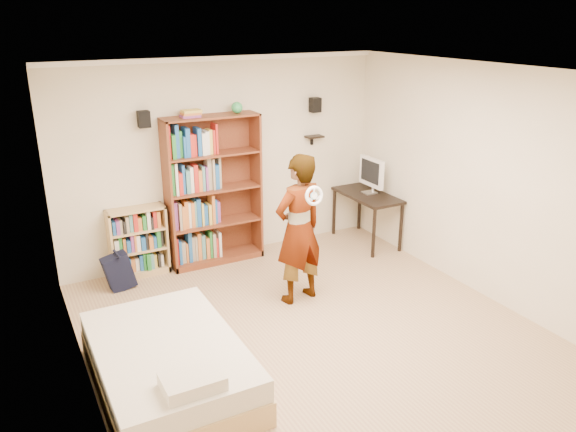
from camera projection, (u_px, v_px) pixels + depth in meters
name	position (u px, v px, depth m)	size (l,w,h in m)	color
ground	(318.00, 336.00, 5.90)	(4.50, 5.00, 0.01)	tan
room_shell	(321.00, 175.00, 5.31)	(4.52, 5.02, 2.71)	#EDE4CB
crown_molding	(323.00, 76.00, 5.00)	(4.50, 5.00, 0.06)	white
speaker_left	(144.00, 119.00, 6.76)	(0.14, 0.12, 0.20)	black
speaker_right	(315.00, 105.00, 7.82)	(0.14, 0.12, 0.20)	black
wall_shelf	(314.00, 137.00, 7.98)	(0.25, 0.16, 0.03)	black
tall_bookshelf	(214.00, 191.00, 7.39)	(1.26, 0.37, 1.99)	brown
low_bookshelf	(138.00, 242.00, 7.16)	(0.72, 0.27, 0.90)	tan
computer_desk	(366.00, 218.00, 8.22)	(0.55, 1.10, 0.75)	black
imac	(370.00, 176.00, 8.05)	(0.10, 0.52, 0.52)	white
daybed	(168.00, 359.00, 5.02)	(1.23, 1.89, 0.56)	silver
person	(299.00, 229.00, 6.38)	(0.64, 0.42, 1.77)	black
wii_wheel	(314.00, 196.00, 5.94)	(0.22, 0.22, 0.04)	white
navy_bag	(119.00, 271.00, 6.84)	(0.35, 0.23, 0.47)	black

